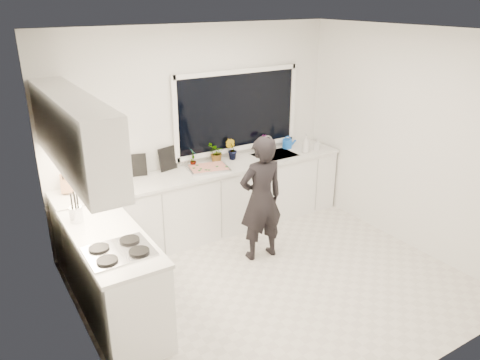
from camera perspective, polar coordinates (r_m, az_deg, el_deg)
floor at (r=5.41m, az=4.05°, el=-12.46°), size 4.00×3.50×0.02m
wall_back at (r=6.21m, az=-5.21°, el=5.99°), size 4.00×0.02×2.70m
wall_left at (r=4.01m, az=-19.43°, el=-4.22°), size 0.02×3.50×2.70m
wall_right at (r=6.14m, az=19.83°, el=4.59°), size 0.02×3.50×2.70m
ceiling at (r=4.49m, az=5.00°, el=17.65°), size 4.00×3.50×0.02m
window at (r=6.42m, az=-0.31°, el=8.43°), size 1.80×0.02×1.00m
base_cabinets_back at (r=6.26m, az=-3.64°, el=-2.70°), size 3.92×0.58×0.88m
base_cabinets_left at (r=4.81m, az=-15.10°, el=-11.57°), size 0.58×1.60×0.88m
countertop_back at (r=6.08m, az=-3.69°, el=1.22°), size 3.94×0.62×0.04m
countertop_left at (r=4.58m, az=-15.66°, el=-6.74°), size 0.62×1.60×0.04m
upper_cabinets at (r=4.53m, az=-19.63°, el=5.46°), size 0.34×2.10×0.70m
sink at (r=6.63m, az=4.27°, el=2.68°), size 0.58×0.42×0.14m
faucet at (r=6.73m, az=3.31°, el=4.44°), size 0.03×0.03×0.22m
stovetop at (r=4.26m, az=-14.54°, el=-8.34°), size 0.56×0.48×0.03m
person at (r=5.54m, az=2.59°, el=-2.31°), size 0.59×0.42×1.54m
pizza_tray at (r=6.04m, az=-3.88°, el=1.42°), size 0.57×0.47×0.03m
pizza at (r=6.03m, az=-3.89°, el=1.57°), size 0.52×0.42×0.01m
watering_can at (r=6.91m, az=5.78°, el=4.43°), size 0.18×0.18×0.13m
paper_towel_roll at (r=5.63m, az=-17.54°, el=0.16°), size 0.13×0.13×0.26m
knife_block at (r=5.62m, az=-20.34°, el=-0.46°), size 0.15×0.13×0.22m
utensil_crock at (r=4.90m, az=-19.35°, el=-3.97°), size 0.13×0.13×0.16m
picture_frame_large at (r=5.91m, az=-12.37°, el=1.80°), size 0.22×0.08×0.28m
picture_frame_small at (r=6.04m, az=-8.84°, el=2.59°), size 0.25×0.08×0.30m
herb_plants at (r=6.34m, az=-1.57°, el=3.59°), size 1.24×0.31×0.28m
soap_bottles at (r=6.75m, az=8.40°, el=4.41°), size 0.33×0.12×0.27m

